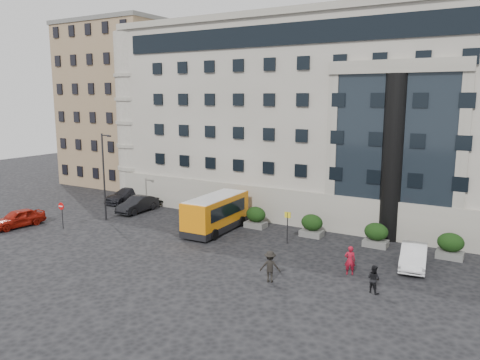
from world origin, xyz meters
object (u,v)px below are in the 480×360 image
object	(u,v)px
hedge_e	(450,246)
parked_car_c	(128,195)
hedge_d	(376,235)
pedestrian_c	(270,266)
minibus	(216,212)
pedestrian_b	(374,279)
hedge_b	(256,217)
parked_car_b	(138,204)
hedge_a	(207,210)
bus_stop_sign	(287,222)
parked_car_a	(18,218)
hedge_c	(312,225)
pedestrian_a	(350,260)
no_entry_sign	(62,210)
red_truck	(147,183)
street_lamp	(104,173)
white_taxi	(414,256)
parked_car_d	(172,195)

from	to	relation	value
hedge_e	parked_car_c	xyz separation A→B (m)	(-32.38, 1.78, -0.14)
hedge_d	pedestrian_c	bearing A→B (deg)	-110.51
minibus	pedestrian_b	xyz separation A→B (m)	(14.89, -5.98, -0.82)
hedge_b	parked_car_b	xyz separation A→B (m)	(-12.70, -1.08, -0.15)
hedge_a	bus_stop_sign	size ratio (longest dim) A/B	0.73
pedestrian_b	bus_stop_sign	bearing A→B (deg)	-14.96
parked_car_a	parked_car_c	size ratio (longest dim) A/B	0.84
hedge_c	pedestrian_a	distance (m)	8.42
hedge_b	bus_stop_sign	distance (m)	5.19
bus_stop_sign	parked_car_b	size ratio (longest dim) A/B	0.53
no_entry_sign	hedge_c	bearing A→B (deg)	24.49
hedge_a	red_truck	world-z (taller)	red_truck
no_entry_sign	hedge_e	bearing A→B (deg)	16.52
hedge_a	hedge_b	bearing A→B (deg)	0.00
hedge_a	minibus	world-z (taller)	minibus
parked_car_b	red_truck	bearing A→B (deg)	124.58
street_lamp	bus_stop_sign	world-z (taller)	street_lamp
hedge_d	pedestrian_b	size ratio (longest dim) A/B	1.11
hedge_c	hedge_d	world-z (taller)	same
pedestrian_b	pedestrian_c	size ratio (longest dim) A/B	0.85
hedge_e	street_lamp	bearing A→B (deg)	-170.52
parked_car_b	pedestrian_a	size ratio (longest dim) A/B	2.49
red_truck	white_taxi	world-z (taller)	red_truck
bus_stop_sign	parked_car_b	world-z (taller)	bus_stop_sign
no_entry_sign	red_truck	xyz separation A→B (m)	(-3.76, 15.11, -0.34)
parked_car_a	hedge_d	bearing A→B (deg)	26.18
no_entry_sign	white_taxi	size ratio (longest dim) A/B	0.50
street_lamp	pedestrian_a	distance (m)	23.89
bus_stop_sign	parked_car_a	size ratio (longest dim) A/B	0.56
hedge_c	street_lamp	bearing A→B (deg)	-165.33
parked_car_c	pedestrian_a	distance (m)	28.48
parked_car_b	hedge_b	bearing A→B (deg)	3.89
hedge_a	pedestrian_a	size ratio (longest dim) A/B	0.97
no_entry_sign	pedestrian_a	bearing A→B (deg)	5.21
no_entry_sign	parked_car_c	world-z (taller)	no_entry_sign
street_lamp	parked_car_d	xyz separation A→B (m)	(0.44, 9.07, -3.67)
hedge_b	red_truck	world-z (taller)	red_truck
hedge_b	parked_car_a	world-z (taller)	hedge_b
red_truck	pedestrian_a	bearing A→B (deg)	-33.08
white_taxi	pedestrian_c	distance (m)	10.08
minibus	red_truck	size ratio (longest dim) A/B	1.45
hedge_b	minibus	xyz separation A→B (m)	(-2.40, -2.65, 0.73)
hedge_e	parked_car_c	bearing A→B (deg)	176.85
red_truck	white_taxi	distance (m)	33.03
red_truck	street_lamp	bearing A→B (deg)	-75.20
hedge_e	pedestrian_c	world-z (taller)	pedestrian_c
parked_car_a	hedge_a	bearing A→B (deg)	45.09
hedge_b	parked_car_d	xyz separation A→B (m)	(-12.70, 4.27, -0.23)
parked_car_b	parked_car_d	xyz separation A→B (m)	(0.00, 5.36, -0.08)
bus_stop_sign	parked_car_d	xyz separation A→B (m)	(-17.00, 7.07, -1.03)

